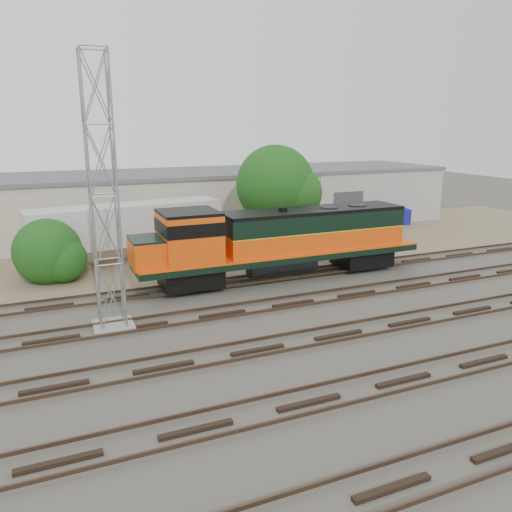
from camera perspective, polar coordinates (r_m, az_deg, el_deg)
name	(u,v)px	position (r m, az deg, el deg)	size (l,w,h in m)	color
ground	(233,326)	(24.02, -2.67, -8.01)	(140.00, 140.00, 0.00)	#47423A
dirt_strip	(163,254)	(37.77, -10.60, 0.25)	(80.00, 16.00, 0.02)	#726047
tracks	(257,350)	(21.44, 0.17, -10.68)	(80.00, 20.40, 0.28)	black
warehouse	(142,204)	(44.94, -12.94, 5.86)	(58.40, 10.40, 5.30)	beige
locomotive	(278,240)	(30.47, 2.50, 1.84)	(18.21, 3.20, 4.38)	black
signal_tower	(104,201)	(23.21, -17.00, 6.05)	(1.83, 1.83, 12.37)	gray
semi_trailer	(132,225)	(35.71, -13.99, 3.41)	(13.41, 4.43, 4.05)	silver
dumpster_blue	(400,216)	(50.29, 16.08, 4.37)	(1.60, 1.50, 1.50)	navy
dumpster_red	(375,223)	(46.81, 13.44, 3.74)	(1.50, 1.40, 1.40)	maroon
tree_mid	(52,254)	(32.80, -22.33, 0.22)	(4.28, 4.07, 4.07)	#382619
tree_east	(280,187)	(37.58, 2.77, 7.90)	(6.16, 5.87, 7.92)	#382619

